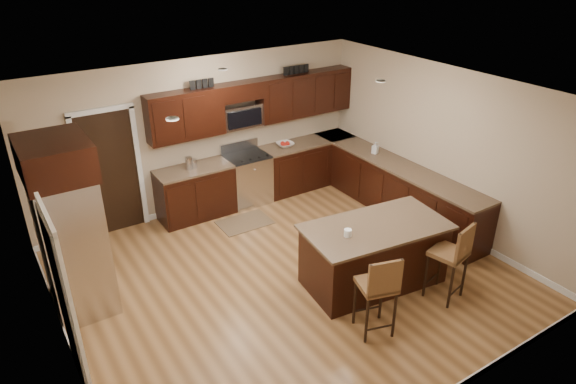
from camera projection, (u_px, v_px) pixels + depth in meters
floor at (289, 278)px, 7.46m from camera, size 6.00×6.00×0.00m
ceiling at (289, 96)px, 6.26m from camera, size 6.00×6.00×0.00m
wall_back at (203, 135)px, 8.93m from camera, size 6.00×0.00×6.00m
wall_left at (50, 264)px, 5.40m from camera, size 0.00×5.50×5.50m
wall_right at (443, 150)px, 8.32m from camera, size 0.00×5.50×5.50m
base_cabinets at (333, 183)px, 9.27m from camera, size 4.02×3.96×0.92m
upper_cabinets at (259, 101)px, 9.09m from camera, size 4.00×0.33×0.80m
range at (247, 178)px, 9.42m from camera, size 0.76×0.64×1.11m
microwave at (241, 116)px, 9.03m from camera, size 0.76×0.31×0.40m
doorway at (110, 174)px, 8.26m from camera, size 0.85×0.03×2.06m
pantry_door at (64, 304)px, 5.33m from camera, size 0.03×0.80×2.04m
letter_decor at (251, 76)px, 8.82m from camera, size 2.20×0.03×0.15m
island at (374, 256)px, 7.19m from camera, size 2.10×1.28×0.92m
stool_left at (379, 287)px, 6.10m from camera, size 0.53×0.53×1.14m
stool_right at (454, 254)px, 6.73m from camera, size 0.52×0.52×1.15m
refrigerator at (69, 226)px, 6.40m from camera, size 0.79×1.01×2.35m
floor_mat at (245, 222)px, 8.89m from camera, size 0.91×0.61×0.01m
fruit_bowl at (285, 145)px, 9.61m from camera, size 0.32×0.32×0.08m
soap_bottle at (375, 148)px, 9.28m from camera, size 0.13×0.13×0.22m
canister_tall at (189, 163)px, 8.64m from camera, size 0.12×0.12×0.21m
canister_short at (194, 164)px, 8.70m from camera, size 0.11×0.11×0.16m
island_jar at (348, 233)px, 6.71m from camera, size 0.10×0.10×0.10m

